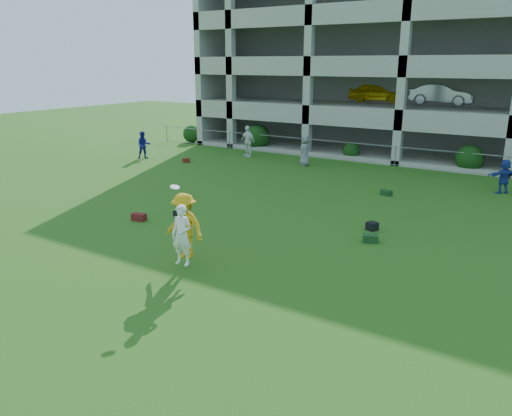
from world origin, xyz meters
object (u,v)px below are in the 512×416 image
Objects in this scene: bystander_b at (248,141)px; bystander_c at (305,150)px; bystander_a at (144,145)px; crate_d at (372,226)px; bystander_d at (504,176)px; frisbee_contest at (184,228)px; parking_garage at (440,61)px.

bystander_b is 4.54m from bystander_c.
bystander_a is 6.64m from bystander_b.
bystander_a is 18.23m from crate_d.
frisbee_contest reaches higher than bystander_d.
parking_garage reaches higher than frisbee_contest.
bystander_d is 0.05× the size of parking_garage.
bystander_b is 1.24× the size of bystander_d.
parking_garage is at bearing -6.37° from bystander_a.
bystander_a is 20.70m from bystander_d.
bystander_c is at bearing 5.16° from bystander_b.
bystander_d is at bearing 65.53° from frisbee_contest.
bystander_a is at bearing 161.24° from crate_d.
bystander_c is at bearing -32.88° from bystander_a.
frisbee_contest reaches higher than bystander_a.
frisbee_contest is at bearing -94.33° from bystander_a.
bystander_a is at bearing -105.60° from bystander_c.
crate_d is 21.82m from parking_garage.
frisbee_contest is 0.08× the size of parking_garage.
parking_garage is at bearing -106.37° from bystander_d.
bystander_a is 18.43m from frisbee_contest.
crate_d is (-3.28, -8.48, -0.66)m from bystander_d.
frisbee_contest is at bearing -20.89° from bystander_c.
bystander_a is at bearing 138.38° from frisbee_contest.
bystander_a is 4.97× the size of crate_d.
crate_d is (12.06, -10.00, -0.86)m from bystander_b.
bystander_d is at bearing 68.83° from crate_d.
bystander_c reaches higher than bystander_a.
parking_garage is (-2.99, 20.81, 5.86)m from crate_d.
bystander_b is 0.86× the size of frisbee_contest.
bystander_a is at bearing -36.05° from bystander_d.
bystander_a is 0.74× the size of frisbee_contest.
bystander_a is at bearing -133.66° from parking_garage.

